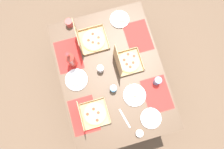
{
  "coord_description": "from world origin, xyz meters",
  "views": [
    {
      "loc": [
        -0.45,
        0.13,
        2.93
      ],
      "look_at": [
        0.0,
        0.0,
        0.74
      ],
      "focal_mm": 34.64,
      "sensor_mm": 36.0,
      "label": 1
    }
  ],
  "objects_px": {
    "pizza_box_center": "(90,39)",
    "condiment_bowl": "(139,133)",
    "plate_middle": "(151,118)",
    "soda_bottle": "(71,60)",
    "cup_dark": "(101,69)",
    "plate_near_left": "(120,19)",
    "plate_far_right": "(135,95)",
    "cup_red": "(69,23)",
    "cup_spare": "(113,89)",
    "cup_clear_left": "(157,81)",
    "pizza_box_corner_right": "(92,114)",
    "pizza_box_corner_left": "(126,62)",
    "plate_far_left": "(76,80)"
  },
  "relations": [
    {
      "from": "cup_dark",
      "to": "plate_far_right",
      "type": "bearing_deg",
      "value": -142.95
    },
    {
      "from": "plate_middle",
      "to": "plate_far_left",
      "type": "bearing_deg",
      "value": 47.01
    },
    {
      "from": "pizza_box_center",
      "to": "plate_near_left",
      "type": "distance_m",
      "value": 0.4
    },
    {
      "from": "pizza_box_corner_right",
      "to": "plate_far_left",
      "type": "distance_m",
      "value": 0.39
    },
    {
      "from": "cup_dark",
      "to": "cup_clear_left",
      "type": "bearing_deg",
      "value": -118.27
    },
    {
      "from": "pizza_box_corner_left",
      "to": "plate_far_right",
      "type": "relative_size",
      "value": 1.29
    },
    {
      "from": "soda_bottle",
      "to": "plate_near_left",
      "type": "bearing_deg",
      "value": -60.56
    },
    {
      "from": "soda_bottle",
      "to": "condiment_bowl",
      "type": "relative_size",
      "value": 4.37
    },
    {
      "from": "plate_near_left",
      "to": "cup_spare",
      "type": "distance_m",
      "value": 0.78
    },
    {
      "from": "pizza_box_center",
      "to": "cup_clear_left",
      "type": "height_order",
      "value": "pizza_box_center"
    },
    {
      "from": "pizza_box_center",
      "to": "plate_far_left",
      "type": "xyz_separation_m",
      "value": [
        -0.37,
        0.25,
        -0.04
      ]
    },
    {
      "from": "plate_middle",
      "to": "soda_bottle",
      "type": "xyz_separation_m",
      "value": [
        0.76,
        0.61,
        0.12
      ]
    },
    {
      "from": "plate_far_left",
      "to": "cup_clear_left",
      "type": "distance_m",
      "value": 0.82
    },
    {
      "from": "pizza_box_center",
      "to": "soda_bottle",
      "type": "bearing_deg",
      "value": 128.44
    },
    {
      "from": "pizza_box_corner_left",
      "to": "plate_far_left",
      "type": "distance_m",
      "value": 0.55
    },
    {
      "from": "plate_far_right",
      "to": "condiment_bowl",
      "type": "height_order",
      "value": "condiment_bowl"
    },
    {
      "from": "soda_bottle",
      "to": "condiment_bowl",
      "type": "distance_m",
      "value": 0.99
    },
    {
      "from": "plate_middle",
      "to": "cup_spare",
      "type": "xyz_separation_m",
      "value": [
        0.38,
        0.28,
        0.04
      ]
    },
    {
      "from": "cup_red",
      "to": "cup_clear_left",
      "type": "relative_size",
      "value": 0.83
    },
    {
      "from": "cup_dark",
      "to": "cup_spare",
      "type": "height_order",
      "value": "cup_dark"
    },
    {
      "from": "soda_bottle",
      "to": "cup_clear_left",
      "type": "xyz_separation_m",
      "value": [
        -0.43,
        -0.78,
        -0.08
      ]
    },
    {
      "from": "soda_bottle",
      "to": "cup_clear_left",
      "type": "distance_m",
      "value": 0.89
    },
    {
      "from": "plate_middle",
      "to": "soda_bottle",
      "type": "distance_m",
      "value": 0.98
    },
    {
      "from": "plate_middle",
      "to": "cup_clear_left",
      "type": "xyz_separation_m",
      "value": [
        0.33,
        -0.17,
        0.04
      ]
    },
    {
      "from": "cup_clear_left",
      "to": "cup_red",
      "type": "bearing_deg",
      "value": 39.55
    },
    {
      "from": "plate_far_left",
      "to": "pizza_box_center",
      "type": "bearing_deg",
      "value": -33.66
    },
    {
      "from": "cup_clear_left",
      "to": "pizza_box_corner_left",
      "type": "bearing_deg",
      "value": 41.0
    },
    {
      "from": "pizza_box_corner_right",
      "to": "cup_clear_left",
      "type": "relative_size",
      "value": 2.85
    },
    {
      "from": "pizza_box_center",
      "to": "plate_middle",
      "type": "xyz_separation_m",
      "value": [
        -0.95,
        -0.37,
        -0.04
      ]
    },
    {
      "from": "plate_far_right",
      "to": "plate_middle",
      "type": "height_order",
      "value": "plate_far_right"
    },
    {
      "from": "plate_middle",
      "to": "cup_dark",
      "type": "distance_m",
      "value": 0.71
    },
    {
      "from": "pizza_box_corner_right",
      "to": "pizza_box_corner_left",
      "type": "relative_size",
      "value": 1.01
    },
    {
      "from": "plate_near_left",
      "to": "plate_far_right",
      "type": "distance_m",
      "value": 0.84
    },
    {
      "from": "plate_middle",
      "to": "cup_spare",
      "type": "relative_size",
      "value": 2.28
    },
    {
      "from": "pizza_box_center",
      "to": "soda_bottle",
      "type": "height_order",
      "value": "pizza_box_center"
    },
    {
      "from": "plate_far_right",
      "to": "plate_far_left",
      "type": "height_order",
      "value": "same"
    },
    {
      "from": "plate_far_left",
      "to": "pizza_box_corner_left",
      "type": "bearing_deg",
      "value": -86.33
    },
    {
      "from": "condiment_bowl",
      "to": "cup_clear_left",
      "type": "bearing_deg",
      "value": -36.15
    },
    {
      "from": "pizza_box_corner_right",
      "to": "cup_clear_left",
      "type": "distance_m",
      "value": 0.73
    },
    {
      "from": "plate_middle",
      "to": "soda_bottle",
      "type": "height_order",
      "value": "soda_bottle"
    },
    {
      "from": "cup_red",
      "to": "cup_clear_left",
      "type": "xyz_separation_m",
      "value": [
        -0.86,
        -0.71,
        0.01
      ]
    },
    {
      "from": "plate_far_left",
      "to": "cup_dark",
      "type": "bearing_deg",
      "value": -82.32
    },
    {
      "from": "plate_far_right",
      "to": "cup_red",
      "type": "xyz_separation_m",
      "value": [
        0.93,
        0.45,
        0.03
      ]
    },
    {
      "from": "plate_near_left",
      "to": "cup_red",
      "type": "bearing_deg",
      "value": 80.63
    },
    {
      "from": "pizza_box_center",
      "to": "condiment_bowl",
      "type": "height_order",
      "value": "pizza_box_center"
    },
    {
      "from": "pizza_box_corner_left",
      "to": "plate_near_left",
      "type": "distance_m",
      "value": 0.5
    },
    {
      "from": "pizza_box_corner_right",
      "to": "plate_middle",
      "type": "relative_size",
      "value": 1.46
    },
    {
      "from": "pizza_box_center",
      "to": "plate_far_left",
      "type": "height_order",
      "value": "pizza_box_center"
    },
    {
      "from": "cup_dark",
      "to": "condiment_bowl",
      "type": "xyz_separation_m",
      "value": [
        -0.72,
        -0.2,
        -0.03
      ]
    },
    {
      "from": "pizza_box_center",
      "to": "pizza_box_corner_left",
      "type": "xyz_separation_m",
      "value": [
        -0.34,
        -0.3,
        -0.0
      ]
    }
  ]
}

